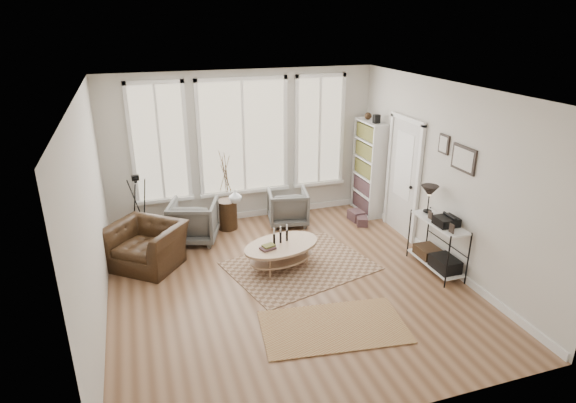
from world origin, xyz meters
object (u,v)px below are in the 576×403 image
object	(u,v)px
low_shelf	(437,240)
side_table	(226,191)
armchair_right	(288,207)
armchair_left	(194,221)
bookcase	(369,168)
coffee_table	(281,249)
accent_chair	(146,245)

from	to	relation	value
low_shelf	side_table	xyz separation A→B (m)	(-2.83, 2.60, 0.25)
low_shelf	side_table	bearing A→B (deg)	137.42
armchair_right	side_table	distance (m)	1.24
armchair_left	armchair_right	xyz separation A→B (m)	(1.83, 0.19, -0.03)
bookcase	coffee_table	xyz separation A→B (m)	(-2.37, -1.69, -0.64)
bookcase	side_table	bearing A→B (deg)	178.36
armchair_left	side_table	size ratio (longest dim) A/B	0.53
low_shelf	side_table	size ratio (longest dim) A/B	0.83
low_shelf	armchair_left	world-z (taller)	low_shelf
armchair_right	side_table	xyz separation A→B (m)	(-1.16, 0.14, 0.41)
side_table	coffee_table	bearing A→B (deg)	-73.69
bookcase	coffee_table	size ratio (longest dim) A/B	1.39
armchair_right	side_table	bearing A→B (deg)	3.86
armchair_left	accent_chair	size ratio (longest dim) A/B	0.76
armchair_left	side_table	world-z (taller)	side_table
bookcase	armchair_left	bearing A→B (deg)	-176.00
bookcase	low_shelf	bearing A→B (deg)	-91.28
low_shelf	armchair_left	size ratio (longest dim) A/B	1.57
armchair_right	low_shelf	bearing A→B (deg)	134.84
bookcase	armchair_right	distance (m)	1.83
side_table	low_shelf	bearing A→B (deg)	-42.58
coffee_table	armchair_left	bearing A→B (deg)	129.56
low_shelf	coffee_table	size ratio (longest dim) A/B	0.88
coffee_table	armchair_right	world-z (taller)	armchair_right
coffee_table	armchair_left	xyz separation A→B (m)	(-1.19, 1.44, 0.06)
low_shelf	armchair_right	world-z (taller)	low_shelf
armchair_left	accent_chair	world-z (taller)	armchair_left
coffee_table	accent_chair	size ratio (longest dim) A/B	1.36
armchair_left	armchair_right	distance (m)	1.84
coffee_table	accent_chair	world-z (taller)	accent_chair
coffee_table	armchair_right	size ratio (longest dim) A/B	1.95
armchair_right	accent_chair	bearing A→B (deg)	28.93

